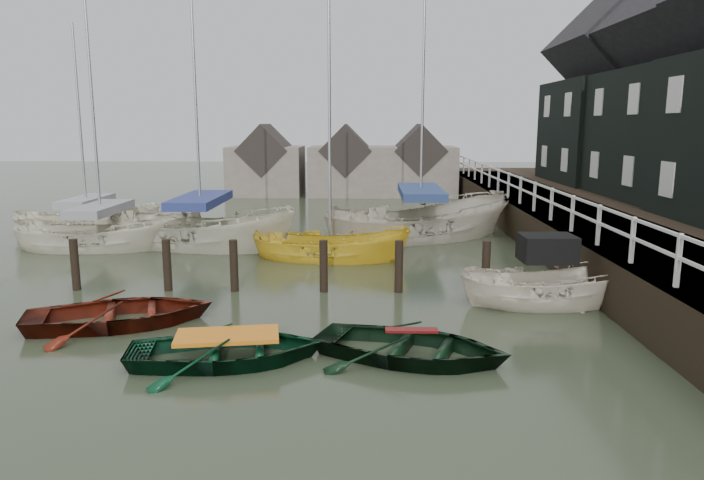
{
  "coord_description": "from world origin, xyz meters",
  "views": [
    {
      "loc": [
        2.37,
        -13.23,
        4.45
      ],
      "look_at": [
        1.95,
        3.06,
        1.4
      ],
      "focal_mm": 32.0,
      "sensor_mm": 36.0,
      "label": 1
    }
  ],
  "objects_px": {
    "sailboat_b": "(202,245)",
    "rowboat_dkgreen": "(411,359)",
    "sailboat_d": "(420,237)",
    "rowboat_green": "(228,362)",
    "sailboat_c": "(330,258)",
    "sailboat_a": "(103,247)",
    "sailboat_e": "(89,233)",
    "rowboat_red": "(122,325)",
    "motorboat": "(546,302)"
  },
  "relations": [
    {
      "from": "sailboat_a",
      "to": "sailboat_b",
      "type": "height_order",
      "value": "sailboat_b"
    },
    {
      "from": "rowboat_dkgreen",
      "to": "sailboat_b",
      "type": "relative_size",
      "value": 0.3
    },
    {
      "from": "rowboat_dkgreen",
      "to": "sailboat_a",
      "type": "xyz_separation_m",
      "value": [
        -10.39,
        10.5,
        0.06
      ]
    },
    {
      "from": "sailboat_d",
      "to": "sailboat_e",
      "type": "height_order",
      "value": "sailboat_d"
    },
    {
      "from": "rowboat_dkgreen",
      "to": "sailboat_a",
      "type": "relative_size",
      "value": 0.36
    },
    {
      "from": "rowboat_dkgreen",
      "to": "sailboat_c",
      "type": "bearing_deg",
      "value": 32.5
    },
    {
      "from": "rowboat_green",
      "to": "rowboat_dkgreen",
      "type": "bearing_deg",
      "value": -95.32
    },
    {
      "from": "rowboat_red",
      "to": "sailboat_c",
      "type": "xyz_separation_m",
      "value": [
        4.26,
        7.06,
        0.02
      ]
    },
    {
      "from": "motorboat",
      "to": "sailboat_b",
      "type": "distance_m",
      "value": 12.76
    },
    {
      "from": "sailboat_b",
      "to": "rowboat_dkgreen",
      "type": "bearing_deg",
      "value": -131.74
    },
    {
      "from": "sailboat_c",
      "to": "sailboat_e",
      "type": "bearing_deg",
      "value": 74.83
    },
    {
      "from": "sailboat_c",
      "to": "sailboat_b",
      "type": "bearing_deg",
      "value": 76.2
    },
    {
      "from": "rowboat_green",
      "to": "sailboat_e",
      "type": "xyz_separation_m",
      "value": [
        -8.73,
        13.62,
        0.06
      ]
    },
    {
      "from": "sailboat_b",
      "to": "sailboat_e",
      "type": "bearing_deg",
      "value": 81.16
    },
    {
      "from": "rowboat_red",
      "to": "sailboat_d",
      "type": "height_order",
      "value": "sailboat_d"
    },
    {
      "from": "rowboat_red",
      "to": "rowboat_dkgreen",
      "type": "relative_size",
      "value": 1.08
    },
    {
      "from": "rowboat_green",
      "to": "sailboat_e",
      "type": "height_order",
      "value": "sailboat_e"
    },
    {
      "from": "rowboat_red",
      "to": "sailboat_e",
      "type": "distance_m",
      "value": 12.89
    },
    {
      "from": "rowboat_red",
      "to": "sailboat_c",
      "type": "height_order",
      "value": "sailboat_c"
    },
    {
      "from": "rowboat_dkgreen",
      "to": "rowboat_red",
      "type": "bearing_deg",
      "value": 92.73
    },
    {
      "from": "motorboat",
      "to": "sailboat_e",
      "type": "height_order",
      "value": "sailboat_e"
    },
    {
      "from": "sailboat_b",
      "to": "sailboat_d",
      "type": "distance_m",
      "value": 8.34
    },
    {
      "from": "sailboat_b",
      "to": "sailboat_d",
      "type": "xyz_separation_m",
      "value": [
        8.11,
        1.92,
        -0.0
      ]
    },
    {
      "from": "rowboat_red",
      "to": "sailboat_a",
      "type": "bearing_deg",
      "value": 6.8
    },
    {
      "from": "motorboat",
      "to": "sailboat_d",
      "type": "height_order",
      "value": "sailboat_d"
    },
    {
      "from": "sailboat_a",
      "to": "sailboat_e",
      "type": "relative_size",
      "value": 1.12
    },
    {
      "from": "rowboat_green",
      "to": "sailboat_c",
      "type": "height_order",
      "value": "sailboat_c"
    },
    {
      "from": "motorboat",
      "to": "sailboat_a",
      "type": "relative_size",
      "value": 0.42
    },
    {
      "from": "sailboat_a",
      "to": "sailboat_c",
      "type": "bearing_deg",
      "value": -105.48
    },
    {
      "from": "motorboat",
      "to": "sailboat_a",
      "type": "distance_m",
      "value": 15.55
    },
    {
      "from": "rowboat_dkgreen",
      "to": "sailboat_c",
      "type": "distance_m",
      "value": 9.2
    },
    {
      "from": "sailboat_c",
      "to": "sailboat_d",
      "type": "bearing_deg",
      "value": -31.85
    },
    {
      "from": "sailboat_e",
      "to": "rowboat_dkgreen",
      "type": "bearing_deg",
      "value": -145.89
    },
    {
      "from": "rowboat_red",
      "to": "sailboat_e",
      "type": "bearing_deg",
      "value": 8.64
    },
    {
      "from": "sailboat_e",
      "to": "sailboat_b",
      "type": "bearing_deg",
      "value": -123.08
    },
    {
      "from": "rowboat_red",
      "to": "rowboat_dkgreen",
      "type": "distance_m",
      "value": 6.62
    },
    {
      "from": "rowboat_green",
      "to": "rowboat_red",
      "type": "bearing_deg",
      "value": 44.23
    },
    {
      "from": "sailboat_d",
      "to": "motorboat",
      "type": "bearing_deg",
      "value": 170.9
    },
    {
      "from": "rowboat_red",
      "to": "sailboat_a",
      "type": "height_order",
      "value": "sailboat_a"
    },
    {
      "from": "rowboat_dkgreen",
      "to": "sailboat_b",
      "type": "xyz_separation_m",
      "value": [
        -6.91,
        10.93,
        0.06
      ]
    },
    {
      "from": "motorboat",
      "to": "sailboat_d",
      "type": "relative_size",
      "value": 0.36
    },
    {
      "from": "rowboat_green",
      "to": "sailboat_c",
      "type": "bearing_deg",
      "value": -17.75
    },
    {
      "from": "motorboat",
      "to": "sailboat_a",
      "type": "height_order",
      "value": "sailboat_a"
    },
    {
      "from": "rowboat_red",
      "to": "sailboat_b",
      "type": "xyz_separation_m",
      "value": [
        -0.56,
        9.03,
        0.06
      ]
    },
    {
      "from": "sailboat_b",
      "to": "sailboat_e",
      "type": "distance_m",
      "value": 5.84
    },
    {
      "from": "motorboat",
      "to": "sailboat_d",
      "type": "distance_m",
      "value": 9.49
    },
    {
      "from": "rowboat_green",
      "to": "rowboat_dkgreen",
      "type": "xyz_separation_m",
      "value": [
        3.47,
        0.23,
        0.0
      ]
    },
    {
      "from": "sailboat_d",
      "to": "rowboat_green",
      "type": "bearing_deg",
      "value": 136.68
    },
    {
      "from": "rowboat_green",
      "to": "sailboat_e",
      "type": "bearing_deg",
      "value": 23.5
    },
    {
      "from": "sailboat_a",
      "to": "rowboat_green",
      "type": "bearing_deg",
      "value": -152.23
    }
  ]
}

